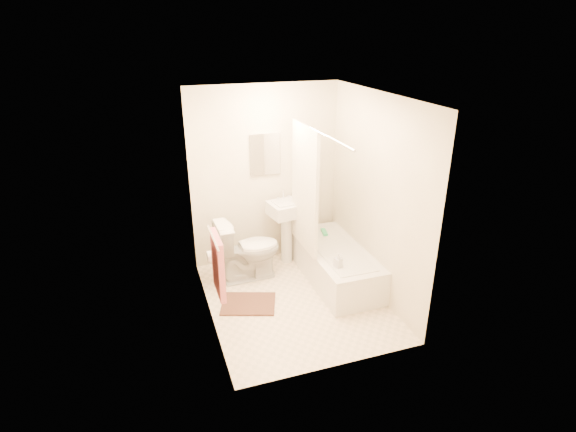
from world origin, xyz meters
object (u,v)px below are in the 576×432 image
object	(u,v)px
sink	(287,230)
bath_mat	(248,304)
bathtub	(335,264)
soap_bottle	(338,261)
toilet	(248,250)

from	to	relation	value
sink	bath_mat	xyz separation A→B (m)	(-0.78, -0.86, -0.48)
sink	bathtub	size ratio (longest dim) A/B	0.62
sink	bathtub	bearing A→B (deg)	-66.08
bathtub	soap_bottle	xyz separation A→B (m)	(-0.17, -0.45, 0.31)
bath_mat	sink	bearing A→B (deg)	47.91
sink	soap_bottle	distance (m)	1.13
soap_bottle	bath_mat	bearing A→B (deg)	167.17
sink	soap_bottle	world-z (taller)	sink
soap_bottle	toilet	bearing A→B (deg)	135.72
sink	toilet	bearing A→B (deg)	-167.28
bathtub	soap_bottle	world-z (taller)	soap_bottle
sink	bathtub	distance (m)	0.82
toilet	bath_mat	size ratio (longest dim) A/B	1.31
sink	soap_bottle	xyz separation A→B (m)	(0.25, -1.10, 0.05)
bathtub	bath_mat	bearing A→B (deg)	-170.04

